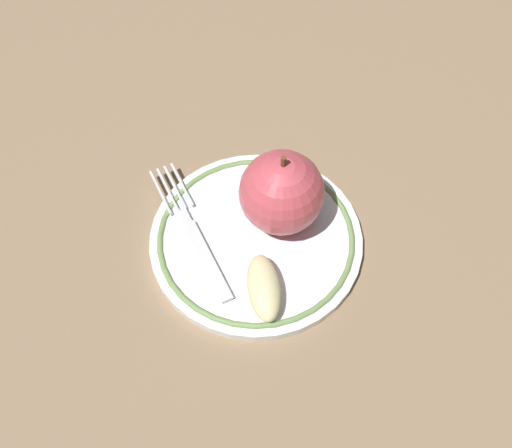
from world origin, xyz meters
The scene contains 5 objects.
ground_plane centered at (0.00, 0.00, 0.00)m, with size 2.00×2.00×0.00m, color #876C50.
plate centered at (-0.02, -0.01, 0.01)m, with size 0.21×0.21×0.01m.
apple_red_whole centered at (-0.01, 0.02, 0.05)m, with size 0.08×0.08×0.09m.
apple_slice_front centered at (0.03, -0.05, 0.02)m, with size 0.07×0.03×0.02m, color beige.
fork centered at (-0.06, -0.06, 0.01)m, with size 0.17×0.07×0.00m.
Camera 1 is at (0.20, -0.22, 0.49)m, focal length 40.00 mm.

